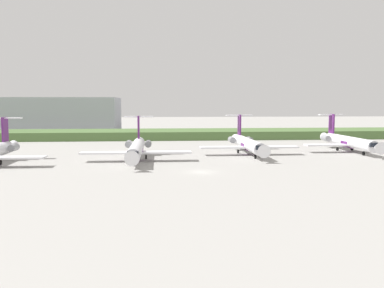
{
  "coord_description": "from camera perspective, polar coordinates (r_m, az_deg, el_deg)",
  "views": [
    {
      "loc": [
        -7.28,
        -72.45,
        12.14
      ],
      "look_at": [
        0.0,
        19.62,
        3.0
      ],
      "focal_mm": 39.44,
      "sensor_mm": 36.0,
      "label": 1
    }
  ],
  "objects": [
    {
      "name": "ground_plane",
      "position": [
        103.42,
        -0.45,
        -1.09
      ],
      "size": [
        500.0,
        500.0,
        0.0
      ],
      "primitive_type": "plane",
      "color": "#9E9B96"
    },
    {
      "name": "regional_jet_fourth",
      "position": [
        99.72,
        7.53,
        0.08
      ],
      "size": [
        22.81,
        31.0,
        9.0
      ],
      "color": "white",
      "rests_on": "ground"
    },
    {
      "name": "grass_berm",
      "position": [
        143.36,
        -1.6,
        1.34
      ],
      "size": [
        320.0,
        20.0,
        2.74
      ],
      "primitive_type": "cube",
      "color": "#4C6B38",
      "rests_on": "ground"
    },
    {
      "name": "regional_jet_third",
      "position": [
        89.14,
        -7.51,
        -0.58
      ],
      "size": [
        22.81,
        31.0,
        9.0
      ],
      "color": "white",
      "rests_on": "ground"
    },
    {
      "name": "distant_hangar",
      "position": [
        181.38,
        -19.43,
        3.72
      ],
      "size": [
        59.88,
        29.41,
        14.07
      ],
      "primitive_type": "cube",
      "color": "#9EA3AD",
      "rests_on": "ground"
    },
    {
      "name": "regional_jet_fifth",
      "position": [
        111.26,
        20.37,
        0.35
      ],
      "size": [
        22.81,
        31.0,
        9.0
      ],
      "color": "white",
      "rests_on": "ground"
    }
  ]
}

